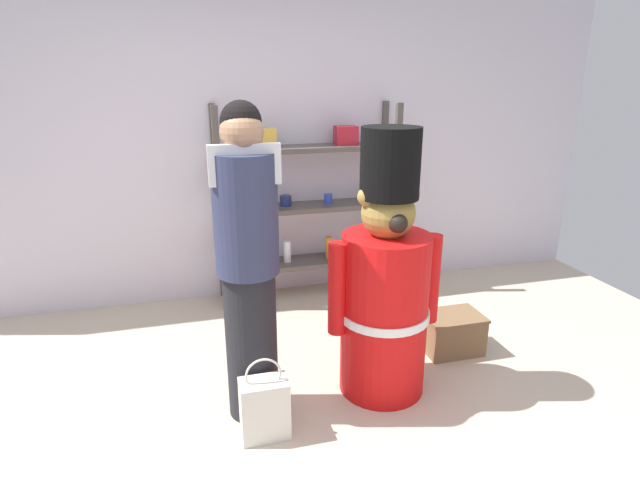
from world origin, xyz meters
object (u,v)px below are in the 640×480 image
Objects in this scene: person_shopper at (248,263)px; display_crate at (452,333)px; teddy_bear_guard at (385,289)px; merchandise_shelf at (308,202)px; shopping_bag at (265,408)px.

person_shopper is 1.66m from display_crate.
teddy_bear_guard is 0.92× the size of person_shopper.
person_shopper is at bearing -114.65° from merchandise_shelf.
shopping_bag is (-0.77, -0.26, -0.49)m from teddy_bear_guard.
display_crate is (0.64, 0.28, -0.52)m from teddy_bear_guard.
teddy_bear_guard reaches higher than shopping_bag.
shopping_bag is (-0.68, -1.78, -0.66)m from merchandise_shelf.
merchandise_shelf is 1.03× the size of teddy_bear_guard.
display_crate is at bearing 11.96° from person_shopper.
display_crate is at bearing 21.14° from shopping_bag.
shopping_bag is at bearing -110.94° from merchandise_shelf.
person_shopper reaches higher than shopping_bag.
shopping_bag is at bearing -83.98° from person_shopper.
shopping_bag is at bearing -161.09° from teddy_bear_guard.
merchandise_shelf is 2.02m from shopping_bag.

